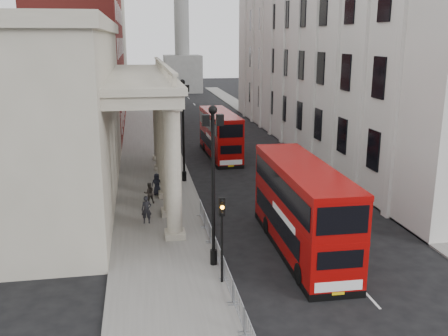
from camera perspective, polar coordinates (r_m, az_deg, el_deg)
The scene contains 19 objects.
ground at distance 23.23m, azimuth 1.88°, elevation -15.26°, with size 260.00×260.00×0.00m, color black.
sidewalk_west at distance 51.04m, azimuth -8.31°, elevation 1.42°, with size 6.00×140.00×0.12m, color slate.
sidewalk_east at distance 54.00m, azimuth 9.48°, elevation 2.10°, with size 3.00×140.00×0.12m, color slate.
kerb at distance 51.19m, azimuth -5.01°, elevation 1.57°, with size 0.20×140.00×0.14m, color slate.
portico_building at distance 38.64m, azimuth -19.28°, elevation 5.51°, with size 9.00×28.00×12.00m, color #9B9682.
brick_building at distance 68.01m, azimuth -15.67°, elevation 13.60°, with size 9.00×32.00×22.00m, color maroon.
west_building_far at distance 99.92m, azimuth -13.89°, elevation 13.29°, with size 9.00×30.00×20.00m, color #9B9682.
east_building at distance 55.52m, azimuth 11.86°, elevation 15.27°, with size 8.00×55.00×25.00m, color #BBB9AF.
monument_column at distance 112.26m, azimuth -4.88°, elevation 16.81°, with size 8.00×8.00×54.20m.
lamp_post_south at distance 24.88m, azimuth -1.25°, elevation -0.91°, with size 1.05×0.44×8.32m.
lamp_post_mid at distance 40.42m, azimuth -4.69°, elevation 5.08°, with size 1.05×0.44×8.32m.
lamp_post_north at distance 56.22m, azimuth -6.22°, elevation 7.72°, with size 1.05×0.44×8.32m.
traffic_light at distance 23.57m, azimuth -0.24°, elevation -6.43°, with size 0.28×0.33×4.30m.
crowd_barriers at distance 24.79m, azimuth 0.02°, elevation -11.47°, with size 0.50×18.75×1.10m.
bus_near at distance 27.91m, azimuth 8.90°, elevation -4.37°, with size 2.95×11.45×4.93m.
bus_far at distance 49.86m, azimuth -0.46°, elevation 3.95°, with size 2.82×10.49×4.50m.
pedestrian_a at distance 32.17m, azimuth -8.85°, elevation -4.74°, with size 0.65×0.42×1.77m, color black.
pedestrian_b at distance 35.96m, azimuth -8.56°, elevation -2.84°, with size 0.74×0.58×1.53m, color #292421.
pedestrian_c at distance 37.86m, azimuth -7.68°, elevation -1.83°, with size 0.80×0.52×1.63m, color black.
Camera 1 is at (-4.18, -19.71, 11.56)m, focal length 40.00 mm.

